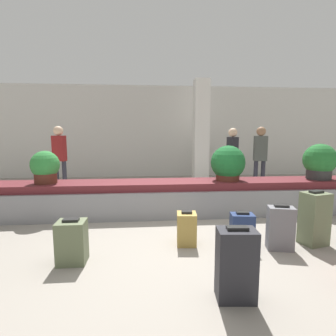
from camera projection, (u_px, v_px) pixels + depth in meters
name	position (u px, v px, depth m)	size (l,w,h in m)	color
ground_plane	(177.00, 246.00, 3.58)	(18.00, 18.00, 0.00)	gray
back_wall	(157.00, 132.00, 9.35)	(18.00, 0.06, 3.20)	beige
carousel	(168.00, 198.00, 5.02)	(8.06, 0.86, 0.63)	gray
pillar	(201.00, 131.00, 8.28)	(0.46, 0.46, 3.20)	silver
suitcase_0	(187.00, 229.00, 3.61)	(0.29, 0.29, 0.48)	#A3843D
suitcase_1	(280.00, 228.00, 3.45)	(0.37, 0.27, 0.61)	slate
suitcase_2	(72.00, 242.00, 3.10)	(0.33, 0.28, 0.54)	#5B6647
suitcase_3	(236.00, 264.00, 2.40)	(0.37, 0.27, 0.70)	#232328
suitcase_5	(314.00, 218.00, 3.61)	(0.38, 0.35, 0.76)	#5B6647
suitcase_6	(242.00, 230.00, 3.52)	(0.32, 0.25, 0.49)	navy
potted_plant_0	(228.00, 164.00, 5.01)	(0.65, 0.65, 0.67)	#4C2319
potted_plant_1	(320.00, 162.00, 5.17)	(0.62, 0.62, 0.70)	#2D2D2D
potted_plant_2	(45.00, 167.00, 4.73)	(0.50, 0.50, 0.59)	#4C2319
traveler_0	(232.00, 154.00, 7.00)	(0.31, 0.35, 1.68)	#282833
traveler_1	(260.00, 153.00, 6.86)	(0.34, 0.24, 1.71)	#282833
traveler_2	(59.00, 153.00, 6.76)	(0.36, 0.26, 1.72)	#282833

